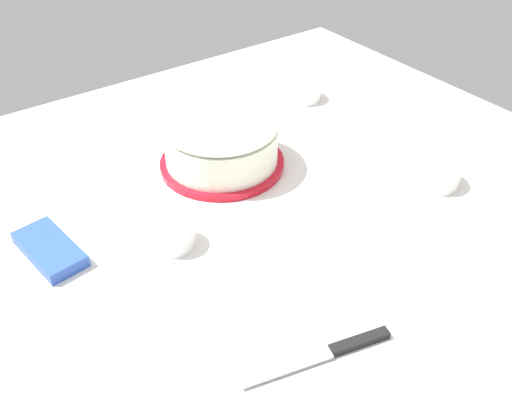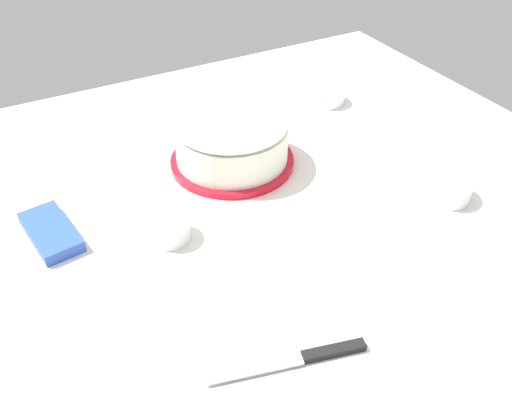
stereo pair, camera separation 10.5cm
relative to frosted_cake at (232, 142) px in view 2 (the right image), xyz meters
The scene contains 7 objects.
ground_plane 0.28m from the frosted_cake, 168.00° to the left, with size 1.54×1.54×0.00m, color silver.
frosted_cake is the anchor object (origin of this frame).
spreading_knife 0.52m from the frosted_cake, 164.40° to the left, with size 0.08×0.23×0.01m.
sprinkle_bowl_yellow 0.37m from the frosted_cake, 67.87° to the right, with size 0.09×0.09×0.03m.
sprinkle_bowl_pink 0.27m from the frosted_cake, 128.02° to the left, with size 0.08×0.08×0.04m.
sprinkle_bowl_green 0.45m from the frosted_cake, 134.15° to the right, with size 0.09×0.09×0.04m.
candy_box_lower 0.40m from the frosted_cake, 98.45° to the left, with size 0.15×0.07×0.02m, color #2D51B2.
Camera 2 is at (-0.64, 0.38, 0.67)m, focal length 39.34 mm.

